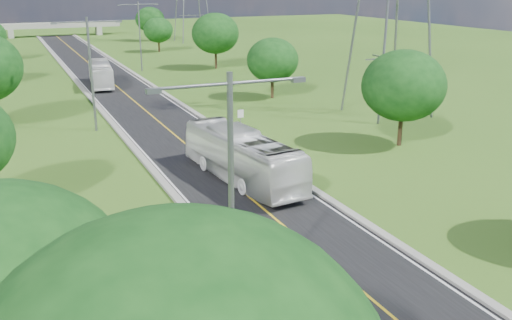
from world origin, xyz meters
The scene contains 16 objects.
ground centered at (0.00, 60.00, 0.00)m, with size 260.00×260.00×0.00m, color #345B19.
road centered at (0.00, 66.00, 0.03)m, with size 8.00×150.00×0.06m, color black.
curb_left centered at (-4.25, 66.00, 0.11)m, with size 0.50×150.00×0.22m, color gray.
curb_right centered at (4.25, 66.00, 0.11)m, with size 0.50×150.00×0.22m, color gray.
speed_limit_sign centered at (5.20, 37.98, 1.60)m, with size 0.55×0.09×2.40m.
overpass centered at (0.00, 140.00, 2.41)m, with size 30.00×3.00×3.20m.
streetlight_near_left centered at (-6.00, 12.00, 5.94)m, with size 5.90×0.25×10.00m.
streetlight_mid_left centered at (-6.00, 45.00, 5.94)m, with size 5.90×0.25×10.00m.
streetlight_far_right centered at (6.00, 78.00, 5.94)m, with size 5.90×0.25×10.00m.
tree_rb centered at (16.00, 30.00, 4.95)m, with size 6.72×6.72×7.82m.
tree_rc centered at (15.00, 52.00, 4.33)m, with size 5.88×5.88×6.84m.
tree_rd centered at (17.00, 76.00, 5.27)m, with size 7.14×7.14×8.30m.
tree_re centered at (14.50, 100.00, 4.02)m, with size 5.46×5.46×6.35m.
tree_rf centered at (18.00, 120.00, 4.64)m, with size 6.30×6.30×7.33m.
bus_outbound centered at (0.80, 27.20, 1.76)m, with size 2.85×12.20×3.40m, color silver.
bus_inbound centered at (-1.68, 67.62, 1.58)m, with size 2.55×10.89×3.03m, color white.
Camera 1 is at (-13.22, -6.34, 13.07)m, focal length 40.00 mm.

